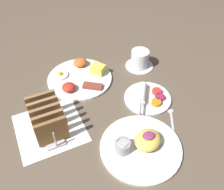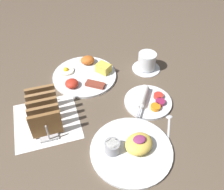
{
  "view_description": "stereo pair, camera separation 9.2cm",
  "coord_description": "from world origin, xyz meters",
  "px_view_note": "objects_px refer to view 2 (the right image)",
  "views": [
    {
      "loc": [
        -0.22,
        -0.56,
        0.67
      ],
      "look_at": [
        0.06,
        0.04,
        0.03
      ],
      "focal_mm": 40.0,
      "sensor_mm": 36.0,
      "label": 1
    },
    {
      "loc": [
        -0.14,
        -0.59,
        0.67
      ],
      "look_at": [
        0.06,
        0.04,
        0.03
      ],
      "focal_mm": 40.0,
      "sensor_mm": 36.0,
      "label": 2
    }
  ],
  "objects_px": {
    "plate_foreground": "(131,148)",
    "toast_rack": "(44,111)",
    "plate_condiments": "(148,101)",
    "coffee_cup": "(147,62)",
    "plate_breakfast": "(85,74)"
  },
  "relations": [
    {
      "from": "plate_foreground",
      "to": "toast_rack",
      "type": "distance_m",
      "value": 0.31
    },
    {
      "from": "plate_condiments",
      "to": "toast_rack",
      "type": "bearing_deg",
      "value": 176.69
    },
    {
      "from": "plate_breakfast",
      "to": "toast_rack",
      "type": "relative_size",
      "value": 1.46
    },
    {
      "from": "toast_rack",
      "to": "coffee_cup",
      "type": "distance_m",
      "value": 0.48
    },
    {
      "from": "coffee_cup",
      "to": "toast_rack",
      "type": "bearing_deg",
      "value": -159.16
    },
    {
      "from": "plate_condiments",
      "to": "toast_rack",
      "type": "distance_m",
      "value": 0.37
    },
    {
      "from": "plate_condiments",
      "to": "coffee_cup",
      "type": "bearing_deg",
      "value": 68.85
    },
    {
      "from": "plate_condiments",
      "to": "plate_foreground",
      "type": "distance_m",
      "value": 0.22
    },
    {
      "from": "coffee_cup",
      "to": "plate_condiments",
      "type": "bearing_deg",
      "value": -111.15
    },
    {
      "from": "plate_breakfast",
      "to": "toast_rack",
      "type": "xyz_separation_m",
      "value": [
        -0.18,
        -0.2,
        0.04
      ]
    },
    {
      "from": "plate_breakfast",
      "to": "coffee_cup",
      "type": "distance_m",
      "value": 0.27
    },
    {
      "from": "plate_breakfast",
      "to": "plate_foreground",
      "type": "xyz_separation_m",
      "value": [
        0.06,
        -0.4,
        0.0
      ]
    },
    {
      "from": "plate_foreground",
      "to": "coffee_cup",
      "type": "relative_size",
      "value": 2.16
    },
    {
      "from": "plate_foreground",
      "to": "toast_rack",
      "type": "height_order",
      "value": "toast_rack"
    },
    {
      "from": "plate_breakfast",
      "to": "plate_condiments",
      "type": "distance_m",
      "value": 0.29
    }
  ]
}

